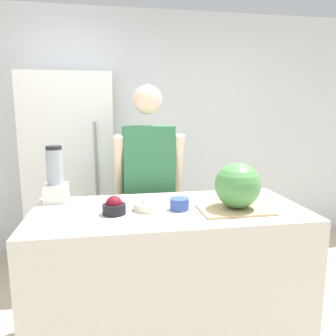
% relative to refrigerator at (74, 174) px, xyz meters
% --- Properties ---
extents(wall_back, '(8.00, 0.06, 2.60)m').
position_rel_refrigerator_xyz_m(wall_back, '(0.72, 0.42, 0.36)').
color(wall_back, silver).
rests_on(wall_back, ground_plane).
extents(counter_island, '(1.69, 0.78, 0.94)m').
position_rel_refrigerator_xyz_m(counter_island, '(0.72, -1.30, -0.46)').
color(counter_island, beige).
rests_on(counter_island, ground_plane).
extents(refrigerator, '(0.79, 0.76, 1.87)m').
position_rel_refrigerator_xyz_m(refrigerator, '(0.00, 0.00, 0.00)').
color(refrigerator, white).
rests_on(refrigerator, ground_plane).
extents(person, '(0.54, 0.27, 1.74)m').
position_rel_refrigerator_xyz_m(person, '(0.66, -0.68, -0.03)').
color(person, '#333338').
rests_on(person, ground_plane).
extents(cutting_board, '(0.43, 0.29, 0.01)m').
position_rel_refrigerator_xyz_m(cutting_board, '(1.11, -1.42, 0.01)').
color(cutting_board, tan).
rests_on(cutting_board, counter_island).
extents(watermelon, '(0.28, 0.28, 0.28)m').
position_rel_refrigerator_xyz_m(watermelon, '(1.12, -1.40, 0.16)').
color(watermelon, '#4C8C47').
rests_on(watermelon, cutting_board).
extents(bowl_cherries, '(0.14, 0.14, 0.11)m').
position_rel_refrigerator_xyz_m(bowl_cherries, '(0.38, -1.36, 0.05)').
color(bowl_cherries, black).
rests_on(bowl_cherries, counter_island).
extents(bowl_cream, '(0.17, 0.17, 0.08)m').
position_rel_refrigerator_xyz_m(bowl_cream, '(0.58, -1.31, 0.03)').
color(bowl_cream, beige).
rests_on(bowl_cream, counter_island).
extents(bowl_small_blue, '(0.12, 0.12, 0.07)m').
position_rel_refrigerator_xyz_m(bowl_small_blue, '(0.78, -1.34, 0.04)').
color(bowl_small_blue, '#334C9E').
rests_on(bowl_small_blue, counter_island).
extents(blender, '(0.15, 0.15, 0.38)m').
position_rel_refrigerator_xyz_m(blender, '(-0.00, -1.02, 0.16)').
color(blender, silver).
rests_on(blender, counter_island).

